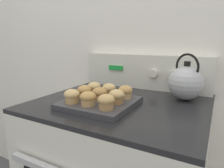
{
  "coord_description": "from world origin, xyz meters",
  "views": [
    {
      "loc": [
        0.37,
        -0.43,
        1.16
      ],
      "look_at": [
        0.0,
        0.25,
        1.0
      ],
      "focal_mm": 32.0,
      "sensor_mm": 36.0,
      "label": 1
    }
  ],
  "objects_px": {
    "muffin_r1_c0": "(85,91)",
    "muffin_r2_c0": "(94,88)",
    "muffin_r0_c0": "(72,96)",
    "muffin_r1_c1": "(100,94)",
    "muffin_r2_c2": "(125,92)",
    "muffin_r0_c2": "(106,102)",
    "tea_kettle": "(186,82)",
    "muffin_r1_c2": "(117,96)",
    "muffin_r0_c1": "(88,98)",
    "muffin_r2_c1": "(109,90)",
    "muffin_pan": "(100,103)"
  },
  "relations": [
    {
      "from": "muffin_pan",
      "to": "muffin_r2_c0",
      "type": "height_order",
      "value": "muffin_r2_c0"
    },
    {
      "from": "muffin_r0_c2",
      "to": "muffin_r2_c0",
      "type": "relative_size",
      "value": 1.0
    },
    {
      "from": "muffin_r0_c2",
      "to": "muffin_r1_c1",
      "type": "distance_m",
      "value": 0.11
    },
    {
      "from": "muffin_r2_c0",
      "to": "tea_kettle",
      "type": "xyz_separation_m",
      "value": [
        0.37,
        0.18,
        0.03
      ]
    },
    {
      "from": "muffin_r1_c2",
      "to": "muffin_r0_c1",
      "type": "bearing_deg",
      "value": -135.8
    },
    {
      "from": "muffin_r1_c0",
      "to": "muffin_r1_c1",
      "type": "bearing_deg",
      "value": -1.05
    },
    {
      "from": "muffin_r2_c0",
      "to": "muffin_r1_c1",
      "type": "bearing_deg",
      "value": -44.6
    },
    {
      "from": "muffin_r2_c0",
      "to": "muffin_r2_c2",
      "type": "relative_size",
      "value": 1.0
    },
    {
      "from": "muffin_r1_c0",
      "to": "muffin_r2_c1",
      "type": "xyz_separation_m",
      "value": [
        0.07,
        0.08,
        0.0
      ]
    },
    {
      "from": "muffin_r0_c1",
      "to": "tea_kettle",
      "type": "relative_size",
      "value": 0.29
    },
    {
      "from": "muffin_r2_c2",
      "to": "muffin_r1_c2",
      "type": "bearing_deg",
      "value": -90.59
    },
    {
      "from": "muffin_r0_c1",
      "to": "muffin_r1_c2",
      "type": "relative_size",
      "value": 1.0
    },
    {
      "from": "muffin_r0_c0",
      "to": "muffin_r2_c1",
      "type": "xyz_separation_m",
      "value": [
        0.08,
        0.16,
        0.0
      ]
    },
    {
      "from": "muffin_r2_c2",
      "to": "muffin_r1_c0",
      "type": "bearing_deg",
      "value": -153.18
    },
    {
      "from": "muffin_r0_c1",
      "to": "muffin_r1_c1",
      "type": "relative_size",
      "value": 1.0
    },
    {
      "from": "muffin_r1_c1",
      "to": "muffin_r2_c2",
      "type": "relative_size",
      "value": 1.0
    },
    {
      "from": "muffin_r1_c1",
      "to": "muffin_r2_c1",
      "type": "bearing_deg",
      "value": 92.27
    },
    {
      "from": "muffin_pan",
      "to": "muffin_r1_c0",
      "type": "xyz_separation_m",
      "value": [
        -0.08,
        0.0,
        0.04
      ]
    },
    {
      "from": "muffin_r2_c0",
      "to": "muffin_pan",
      "type": "bearing_deg",
      "value": -44.5
    },
    {
      "from": "muffin_r0_c0",
      "to": "muffin_r2_c2",
      "type": "bearing_deg",
      "value": 45.67
    },
    {
      "from": "muffin_r1_c1",
      "to": "tea_kettle",
      "type": "distance_m",
      "value": 0.39
    },
    {
      "from": "muffin_r0_c0",
      "to": "muffin_r2_c1",
      "type": "bearing_deg",
      "value": 65.21
    },
    {
      "from": "tea_kettle",
      "to": "muffin_r2_c1",
      "type": "bearing_deg",
      "value": -149.17
    },
    {
      "from": "muffin_r0_c0",
      "to": "muffin_r1_c2",
      "type": "xyz_separation_m",
      "value": [
        0.16,
        0.08,
        0.0
      ]
    },
    {
      "from": "muffin_pan",
      "to": "tea_kettle",
      "type": "xyz_separation_m",
      "value": [
        0.29,
        0.26,
        0.07
      ]
    },
    {
      "from": "muffin_r1_c0",
      "to": "muffin_r1_c2",
      "type": "height_order",
      "value": "same"
    },
    {
      "from": "muffin_r0_c1",
      "to": "muffin_r1_c1",
      "type": "xyz_separation_m",
      "value": [
        0.0,
        0.08,
        0.0
      ]
    },
    {
      "from": "muffin_r1_c0",
      "to": "muffin_r2_c2",
      "type": "bearing_deg",
      "value": 26.82
    },
    {
      "from": "muffin_r1_c0",
      "to": "tea_kettle",
      "type": "height_order",
      "value": "tea_kettle"
    },
    {
      "from": "muffin_r1_c0",
      "to": "muffin_r2_c0",
      "type": "height_order",
      "value": "same"
    },
    {
      "from": "muffin_pan",
      "to": "muffin_r1_c1",
      "type": "xyz_separation_m",
      "value": [
        0.0,
        -0.0,
        0.04
      ]
    },
    {
      "from": "muffin_r1_c1",
      "to": "muffin_r2_c2",
      "type": "height_order",
      "value": "same"
    },
    {
      "from": "muffin_pan",
      "to": "muffin_r0_c2",
      "type": "height_order",
      "value": "muffin_r0_c2"
    },
    {
      "from": "muffin_pan",
      "to": "tea_kettle",
      "type": "height_order",
      "value": "tea_kettle"
    },
    {
      "from": "muffin_r1_c0",
      "to": "muffin_r2_c2",
      "type": "height_order",
      "value": "same"
    },
    {
      "from": "muffin_r1_c1",
      "to": "muffin_r2_c0",
      "type": "distance_m",
      "value": 0.11
    },
    {
      "from": "muffin_pan",
      "to": "muffin_r1_c2",
      "type": "relative_size",
      "value": 4.49
    },
    {
      "from": "muffin_r0_c0",
      "to": "muffin_r1_c0",
      "type": "relative_size",
      "value": 1.0
    },
    {
      "from": "muffin_r0_c0",
      "to": "muffin_r1_c0",
      "type": "xyz_separation_m",
      "value": [
        0.0,
        0.08,
        0.0
      ]
    },
    {
      "from": "muffin_r0_c2",
      "to": "muffin_r2_c2",
      "type": "xyz_separation_m",
      "value": [
        0.0,
        0.16,
        0.0
      ]
    },
    {
      "from": "muffin_r2_c0",
      "to": "muffin_r2_c1",
      "type": "bearing_deg",
      "value": 3.65
    },
    {
      "from": "muffin_r2_c1",
      "to": "muffin_r2_c2",
      "type": "height_order",
      "value": "same"
    },
    {
      "from": "muffin_r2_c0",
      "to": "muffin_r2_c1",
      "type": "relative_size",
      "value": 1.0
    },
    {
      "from": "muffin_r1_c2",
      "to": "muffin_r2_c2",
      "type": "xyz_separation_m",
      "value": [
        0.0,
        0.08,
        0.0
      ]
    },
    {
      "from": "muffin_pan",
      "to": "muffin_r2_c2",
      "type": "distance_m",
      "value": 0.12
    },
    {
      "from": "muffin_r0_c0",
      "to": "muffin_r1_c2",
      "type": "bearing_deg",
      "value": 27.27
    },
    {
      "from": "muffin_r1_c1",
      "to": "muffin_r1_c2",
      "type": "bearing_deg",
      "value": 0.01
    },
    {
      "from": "muffin_r0_c2",
      "to": "tea_kettle",
      "type": "relative_size",
      "value": 0.29
    },
    {
      "from": "muffin_r0_c1",
      "to": "muffin_r1_c2",
      "type": "xyz_separation_m",
      "value": [
        0.08,
        0.08,
        0.0
      ]
    },
    {
      "from": "muffin_r1_c0",
      "to": "muffin_r2_c0",
      "type": "bearing_deg",
      "value": 90.87
    }
  ]
}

